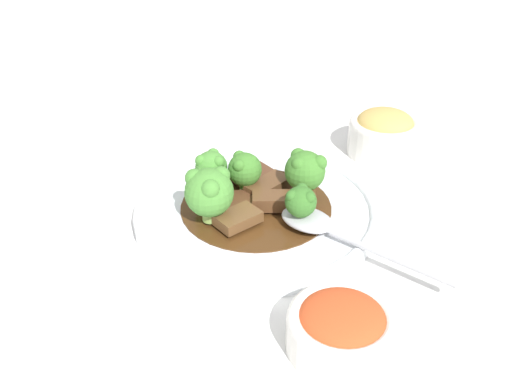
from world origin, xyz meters
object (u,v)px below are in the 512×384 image
beef_strip_2 (284,201)px  broccoli_floret_5 (245,169)px  main_plate (256,210)px  broccoli_floret_2 (305,170)px  sauce_dish (53,246)px  side_bowl_appetizer (384,133)px  beef_strip_4 (268,187)px  broccoli_floret_0 (209,191)px  beef_strip_3 (238,218)px  serving_spoon (320,225)px  beef_strip_1 (254,176)px  side_bowl_kimchi (341,327)px  broccoli_floret_3 (209,184)px  broccoli_floret_4 (211,166)px  broccoli_floret_1 (301,201)px  beef_strip_0 (236,203)px

beef_strip_2 → broccoli_floret_5: broccoli_floret_5 is taller
main_plate → beef_strip_2: size_ratio=3.73×
broccoli_floret_2 → sauce_dish: (0.03, -0.28, -0.05)m
beef_strip_2 → side_bowl_appetizer: bearing=128.6°
beef_strip_4 → main_plate: bearing=-40.7°
broccoli_floret_0 → sauce_dish: size_ratio=0.87×
beef_strip_3 → broccoli_floret_5: 0.07m
broccoli_floret_2 → serving_spoon: broccoli_floret_2 is taller
beef_strip_1 → broccoli_floret_2: size_ratio=1.07×
side_bowl_kimchi → sauce_dish: bearing=-126.0°
broccoli_floret_3 → broccoli_floret_4: broccoli_floret_4 is taller
beef_strip_1 → broccoli_floret_1: size_ratio=1.27×
broccoli_floret_4 → serving_spoon: size_ratio=0.27×
broccoli_floret_1 → sauce_dish: broccoli_floret_1 is taller
broccoli_floret_1 → broccoli_floret_4: size_ratio=1.05×
beef_strip_0 → serving_spoon: size_ratio=0.42×
sauce_dish → beef_strip_4: bearing=100.3°
beef_strip_4 → broccoli_floret_4: (-0.03, -0.06, 0.02)m
beef_strip_2 → serving_spoon: (0.05, 0.03, -0.00)m
main_plate → beef_strip_1: size_ratio=4.66×
beef_strip_0 → beef_strip_1: same height
beef_strip_0 → side_bowl_appetizer: bearing=119.3°
broccoli_floret_2 → broccoli_floret_4: size_ratio=1.25×
beef_strip_2 → side_bowl_kimchi: (0.19, 0.01, -0.00)m
broccoli_floret_1 → side_bowl_appetizer: size_ratio=0.49×
beef_strip_2 → broccoli_floret_2: bearing=124.8°
beef_strip_2 → beef_strip_4: same height
beef_strip_4 → side_bowl_appetizer: bearing=119.2°
beef_strip_0 → beef_strip_2: (0.01, 0.05, 0.00)m
main_plate → broccoli_floret_5: bearing=-165.2°
beef_strip_4 → broccoli_floret_5: 0.03m
beef_strip_2 → broccoli_floret_4: bearing=-129.2°
beef_strip_4 → side_bowl_kimchi: bearing=4.2°
beef_strip_1 → broccoli_floret_2: 0.07m
beef_strip_3 → broccoli_floret_5: (-0.06, 0.02, 0.02)m
main_plate → broccoli_floret_1: 0.07m
beef_strip_3 → broccoli_floret_3: size_ratio=1.42×
beef_strip_2 → side_bowl_appetizer: size_ratio=0.78×
beef_strip_0 → broccoli_floret_3: 0.04m
beef_strip_3 → beef_strip_2: bearing=111.2°
sauce_dish → side_bowl_kimchi: bearing=54.0°
beef_strip_2 → broccoli_floret_1: (0.04, 0.01, 0.02)m
side_bowl_appetizer → side_bowl_kimchi: bearing=-26.3°
side_bowl_kimchi → main_plate: bearing=-170.6°
broccoli_floret_0 → beef_strip_0: bearing=123.2°
broccoli_floret_0 → broccoli_floret_2: size_ratio=1.10×
broccoli_floret_2 → serving_spoon: size_ratio=0.34×
broccoli_floret_2 → side_bowl_appetizer: broccoli_floret_2 is taller
beef_strip_3 → broccoli_floret_4: 0.09m
side_bowl_kimchi → beef_strip_1: bearing=-173.9°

